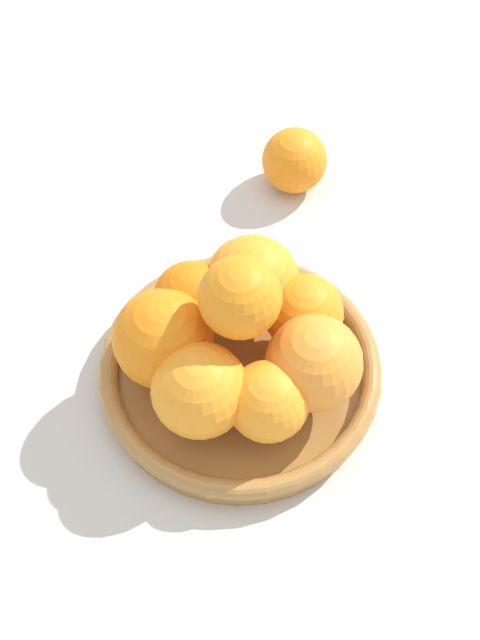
{
  "coord_description": "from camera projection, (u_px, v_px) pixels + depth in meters",
  "views": [
    {
      "loc": [
        -0.37,
        0.14,
        0.67
      ],
      "look_at": [
        0.0,
        0.0,
        0.09
      ],
      "focal_mm": 50.0,
      "sensor_mm": 36.0,
      "label": 1
    }
  ],
  "objects": [
    {
      "name": "ground_plane",
      "position": [
        240.0,
        380.0,
        0.78
      ],
      "size": [
        4.0,
        4.0,
        0.0
      ],
      "primitive_type": "plane",
      "color": "beige"
    },
    {
      "name": "fruit_bowl",
      "position": [
        240.0,
        371.0,
        0.77
      ],
      "size": [
        0.24,
        0.24,
        0.03
      ],
      "color": "#A57238",
      "rests_on": "ground_plane"
    },
    {
      "name": "orange_pile",
      "position": [
        238.0,
        336.0,
        0.72
      ],
      "size": [
        0.18,
        0.19,
        0.13
      ],
      "color": "orange",
      "rests_on": "fruit_bowl"
    },
    {
      "name": "stray_orange",
      "position": [
        295.0,
        160.0,
        0.88
      ],
      "size": [
        0.07,
        0.07,
        0.07
      ],
      "primitive_type": "sphere",
      "color": "orange",
      "rests_on": "ground_plane"
    }
  ]
}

